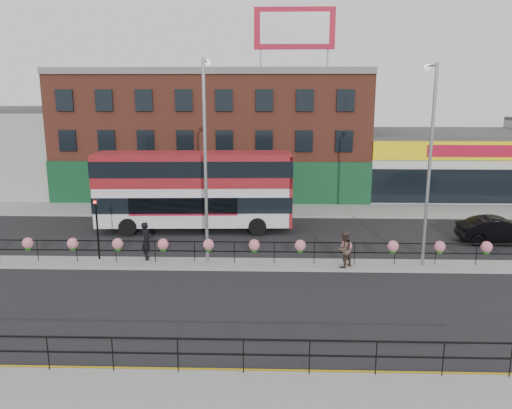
{
  "coord_description": "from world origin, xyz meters",
  "views": [
    {
      "loc": [
        0.78,
        -23.82,
        8.46
      ],
      "look_at": [
        0.0,
        3.0,
        2.5
      ],
      "focal_mm": 35.0,
      "sensor_mm": 36.0,
      "label": 1
    }
  ],
  "objects_px": {
    "pedestrian_a": "(146,241)",
    "pedestrian_b": "(344,249)",
    "car": "(499,230)",
    "lamp_column_east": "(429,149)",
    "double_decker_bus": "(195,183)",
    "lamp_column_west": "(206,144)"
  },
  "relations": [
    {
      "from": "car",
      "to": "lamp_column_east",
      "type": "height_order",
      "value": "lamp_column_east"
    },
    {
      "from": "double_decker_bus",
      "to": "pedestrian_b",
      "type": "relative_size",
      "value": 6.76
    },
    {
      "from": "car",
      "to": "lamp_column_west",
      "type": "distance_m",
      "value": 17.69
    },
    {
      "from": "pedestrian_b",
      "to": "lamp_column_east",
      "type": "xyz_separation_m",
      "value": [
        3.94,
        0.62,
        4.86
      ]
    },
    {
      "from": "pedestrian_a",
      "to": "lamp_column_west",
      "type": "distance_m",
      "value": 5.86
    },
    {
      "from": "pedestrian_a",
      "to": "pedestrian_b",
      "type": "bearing_deg",
      "value": -111.26
    },
    {
      "from": "double_decker_bus",
      "to": "pedestrian_a",
      "type": "distance_m",
      "value": 6.76
    },
    {
      "from": "lamp_column_west",
      "to": "lamp_column_east",
      "type": "bearing_deg",
      "value": -1.46
    },
    {
      "from": "car",
      "to": "pedestrian_a",
      "type": "xyz_separation_m",
      "value": [
        -19.56,
        -3.89,
        0.37
      ]
    },
    {
      "from": "double_decker_bus",
      "to": "pedestrian_b",
      "type": "bearing_deg",
      "value": -40.83
    },
    {
      "from": "car",
      "to": "lamp_column_west",
      "type": "height_order",
      "value": "lamp_column_west"
    },
    {
      "from": "pedestrian_b",
      "to": "lamp_column_west",
      "type": "xyz_separation_m",
      "value": [
        -6.78,
        0.89,
        5.01
      ]
    },
    {
      "from": "pedestrian_b",
      "to": "lamp_column_east",
      "type": "distance_m",
      "value": 6.29
    },
    {
      "from": "lamp_column_west",
      "to": "lamp_column_east",
      "type": "height_order",
      "value": "lamp_column_west"
    },
    {
      "from": "lamp_column_east",
      "to": "pedestrian_b",
      "type": "bearing_deg",
      "value": -171.07
    },
    {
      "from": "car",
      "to": "double_decker_bus",
      "type": "bearing_deg",
      "value": 86.02
    },
    {
      "from": "pedestrian_b",
      "to": "lamp_column_west",
      "type": "distance_m",
      "value": 8.48
    },
    {
      "from": "lamp_column_east",
      "to": "pedestrian_a",
      "type": "bearing_deg",
      "value": 178.79
    },
    {
      "from": "pedestrian_b",
      "to": "lamp_column_east",
      "type": "bearing_deg",
      "value": 148.05
    },
    {
      "from": "pedestrian_b",
      "to": "lamp_column_east",
      "type": "height_order",
      "value": "lamp_column_east"
    },
    {
      "from": "car",
      "to": "pedestrian_a",
      "type": "height_order",
      "value": "pedestrian_a"
    },
    {
      "from": "pedestrian_a",
      "to": "pedestrian_b",
      "type": "height_order",
      "value": "pedestrian_a"
    }
  ]
}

